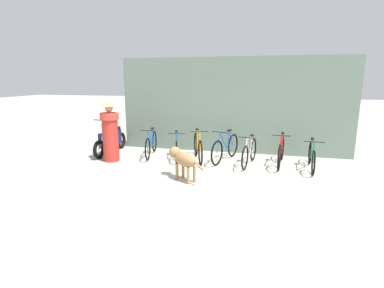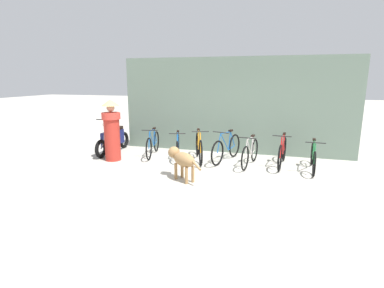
{
  "view_description": "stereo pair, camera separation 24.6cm",
  "coord_description": "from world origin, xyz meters",
  "views": [
    {
      "loc": [
        1.04,
        -6.2,
        2.29
      ],
      "look_at": [
        -0.76,
        1.01,
        0.65
      ],
      "focal_mm": 28.0,
      "sensor_mm": 36.0,
      "label": 1
    },
    {
      "loc": [
        1.27,
        -6.14,
        2.29
      ],
      "look_at": [
        -0.76,
        1.01,
        0.65
      ],
      "focal_mm": 28.0,
      "sensor_mm": 36.0,
      "label": 2
    }
  ],
  "objects": [
    {
      "name": "motorcycle",
      "position": [
        -3.6,
        1.97,
        0.43
      ],
      "size": [
        0.58,
        1.9,
        1.1
      ],
      "rotation": [
        0.0,
        0.0,
        -1.58
      ],
      "color": "black",
      "rests_on": "ground"
    },
    {
      "name": "bicycle_6",
      "position": [
        2.22,
        1.71,
        0.33
      ],
      "size": [
        0.46,
        1.67,
        0.8
      ],
      "rotation": [
        0.0,
        0.0,
        -1.63
      ],
      "color": "black",
      "rests_on": "ground"
    },
    {
      "name": "shop_wall_back",
      "position": [
        0.0,
        3.07,
        1.46
      ],
      "size": [
        7.1,
        0.2,
        2.92
      ],
      "color": "slate",
      "rests_on": "ground"
    },
    {
      "name": "bicycle_2",
      "position": [
        -0.79,
        1.83,
        0.37
      ],
      "size": [
        0.67,
        1.69,
        0.91
      ],
      "rotation": [
        0.0,
        0.0,
        -1.23
      ],
      "color": "black",
      "rests_on": "ground"
    },
    {
      "name": "ground_plane",
      "position": [
        0.0,
        0.0,
        0.0
      ],
      "size": [
        60.0,
        60.0,
        0.0
      ],
      "primitive_type": "plane",
      "color": "#B7B2A5"
    },
    {
      "name": "stray_dog",
      "position": [
        -0.75,
        0.12,
        0.49
      ],
      "size": [
        1.02,
        0.82,
        0.72
      ],
      "rotation": [
        0.0,
        0.0,
        2.49
      ],
      "color": "#997247",
      "rests_on": "ground"
    },
    {
      "name": "bicycle_4",
      "position": [
        0.65,
        1.7,
        0.34
      ],
      "size": [
        0.46,
        1.58,
        0.83
      ],
      "rotation": [
        0.0,
        0.0,
        -1.74
      ],
      "color": "black",
      "rests_on": "ground"
    },
    {
      "name": "bicycle_3",
      "position": [
        -0.03,
        1.98,
        0.36
      ],
      "size": [
        0.61,
        1.7,
        0.89
      ],
      "rotation": [
        0.0,
        0.0,
        -1.86
      ],
      "color": "black",
      "rests_on": "ground"
    },
    {
      "name": "bicycle_1",
      "position": [
        -1.45,
        1.91,
        0.33
      ],
      "size": [
        0.58,
        1.55,
        0.8
      ],
      "rotation": [
        0.0,
        0.0,
        -1.28
      ],
      "color": "black",
      "rests_on": "ground"
    },
    {
      "name": "bicycle_0",
      "position": [
        -2.26,
        1.99,
        0.35
      ],
      "size": [
        0.47,
        1.67,
        0.85
      ],
      "rotation": [
        0.0,
        0.0,
        -1.39
      ],
      "color": "black",
      "rests_on": "ground"
    },
    {
      "name": "bicycle_5",
      "position": [
        1.47,
        1.93,
        0.36
      ],
      "size": [
        0.46,
        1.76,
        0.88
      ],
      "rotation": [
        0.0,
        0.0,
        -1.69
      ],
      "color": "black",
      "rests_on": "ground"
    },
    {
      "name": "person_in_robes",
      "position": [
        -3.15,
        1.19,
        0.89
      ],
      "size": [
        0.53,
        0.53,
        1.72
      ],
      "rotation": [
        0.0,
        0.0,
        3.1
      ],
      "color": "#B72D23",
      "rests_on": "ground"
    }
  ]
}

